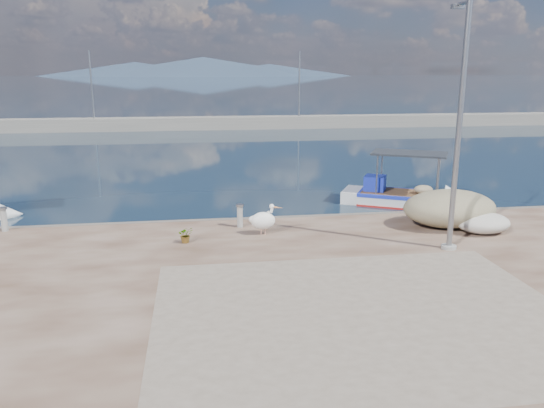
{
  "coord_description": "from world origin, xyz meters",
  "views": [
    {
      "loc": [
        -2.46,
        -13.17,
        5.61
      ],
      "look_at": [
        0.0,
        3.8,
        1.3
      ],
      "focal_mm": 35.0,
      "sensor_mm": 36.0,
      "label": 1
    }
  ],
  "objects": [
    {
      "name": "net_pile_c",
      "position": [
        5.94,
        3.05,
        1.12
      ],
      "size": [
        3.16,
        2.26,
        1.24
      ],
      "primitive_type": "ellipsoid",
      "color": "tan",
      "rests_on": "quay"
    },
    {
      "name": "boat_right",
      "position": [
        6.4,
        7.94,
        0.21
      ],
      "size": [
        5.75,
        4.19,
        2.66
      ],
      "rotation": [
        0.0,
        0.0,
        -0.48
      ],
      "color": "white",
      "rests_on": "ground"
    },
    {
      "name": "quay_patch",
      "position": [
        1.0,
        -3.0,
        0.5
      ],
      "size": [
        9.0,
        7.0,
        0.01
      ],
      "primitive_type": "cube",
      "color": "gray",
      "rests_on": "quay"
    },
    {
      "name": "pelican",
      "position": [
        -0.39,
        3.01,
        0.98
      ],
      "size": [
        1.08,
        0.64,
        1.02
      ],
      "rotation": [
        0.0,
        0.0,
        -0.22
      ],
      "color": "tan",
      "rests_on": "quay"
    },
    {
      "name": "mountains",
      "position": [
        4.39,
        650.0,
        9.51
      ],
      "size": [
        370.0,
        280.0,
        22.0
      ],
      "color": "#28384C",
      "rests_on": "ground"
    },
    {
      "name": "bollard_far",
      "position": [
        -8.76,
        4.6,
        0.94
      ],
      "size": [
        0.26,
        0.26,
        0.8
      ],
      "color": "gray",
      "rests_on": "quay"
    },
    {
      "name": "net_pile_d",
      "position": [
        6.69,
        2.18,
        0.83
      ],
      "size": [
        1.76,
        1.32,
        0.66
      ],
      "primitive_type": "ellipsoid",
      "color": "silver",
      "rests_on": "quay"
    },
    {
      "name": "bollard_near",
      "position": [
        -1.07,
        3.95,
        0.93
      ],
      "size": [
        0.26,
        0.26,
        0.79
      ],
      "color": "gray",
      "rests_on": "quay"
    },
    {
      "name": "potted_plant",
      "position": [
        -2.85,
        2.52,
        0.75
      ],
      "size": [
        0.52,
        0.47,
        0.5
      ],
      "primitive_type": "imported",
      "rotation": [
        0.0,
        0.0,
        0.19
      ],
      "color": "#33722D",
      "rests_on": "quay"
    },
    {
      "name": "breakwater",
      "position": [
        -0.0,
        40.0,
        0.6
      ],
      "size": [
        120.0,
        2.2,
        7.5
      ],
      "color": "gray",
      "rests_on": "ground"
    },
    {
      "name": "ground",
      "position": [
        0.0,
        0.0,
        0.0
      ],
      "size": [
        1400.0,
        1400.0,
        0.0
      ],
      "primitive_type": "plane",
      "color": "#162635",
      "rests_on": "ground"
    },
    {
      "name": "lamp_post",
      "position": [
        4.87,
        0.87,
        3.8
      ],
      "size": [
        0.44,
        0.96,
        7.0
      ],
      "color": "gray",
      "rests_on": "quay"
    }
  ]
}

